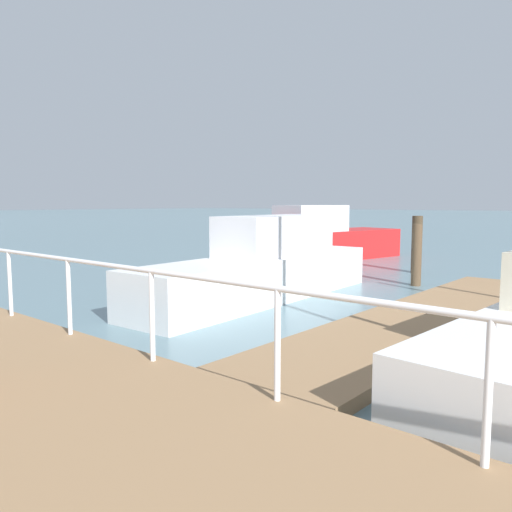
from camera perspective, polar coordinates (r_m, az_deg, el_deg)
name	(u,v)px	position (r m, az deg, el deg)	size (l,w,h in m)	color
ground_plane	(68,289)	(14.07, -20.52, -3.46)	(300.00, 300.00, 0.00)	slate
floating_dock	(422,321)	(9.74, 18.23, -6.94)	(11.22, 2.00, 0.18)	#93704C
dock_piling_1	(417,255)	(14.20, 17.70, 0.11)	(0.26, 0.26, 1.67)	brown
dock_piling_2	(417,244)	(16.85, 17.70, 1.25)	(0.32, 0.32, 1.82)	#473826
moored_boat_0	(326,239)	(20.06, 7.90, 1.89)	(6.70, 3.21, 2.14)	red
moored_boat_4	(265,267)	(11.78, 1.00, -1.24)	(7.41, 2.04, 1.92)	white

